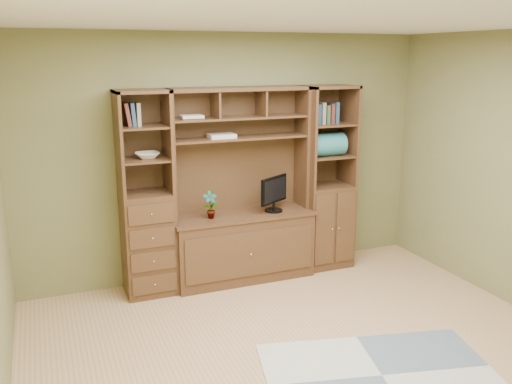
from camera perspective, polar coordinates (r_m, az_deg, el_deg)
name	(u,v)px	position (r m, az deg, el deg)	size (l,w,h in m)	color
room	(319,202)	(4.06, 6.60, -1.08)	(4.60, 4.10, 2.64)	tan
center_hutch	(242,187)	(5.67, -1.46, 0.55)	(1.54, 0.53, 2.05)	#492D19
left_tower	(146,195)	(5.46, -11.50, -0.30)	(0.50, 0.45, 2.05)	#492D19
right_tower	(326,178)	(6.13, 7.41, 1.47)	(0.55, 0.45, 2.05)	#492D19
rug	(382,376)	(4.43, 13.11, -18.33)	(1.76, 1.17, 0.01)	#959A9A
monitor	(274,188)	(5.78, 1.90, 0.47)	(0.43, 0.19, 0.53)	black
orchid	(210,205)	(5.57, -4.82, -1.37)	(0.15, 0.10, 0.29)	#9D5335
magazines	(221,136)	(5.59, -3.66, 5.93)	(0.27, 0.20, 0.04)	beige
bowl	(147,155)	(5.38, -11.38, 3.80)	(0.24, 0.24, 0.06)	white
blanket_teal	(325,145)	(5.99, 7.28, 4.96)	(0.43, 0.25, 0.25)	#2D7076
blanket_red	(334,143)	(6.20, 8.26, 5.12)	(0.40, 0.22, 0.22)	brown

